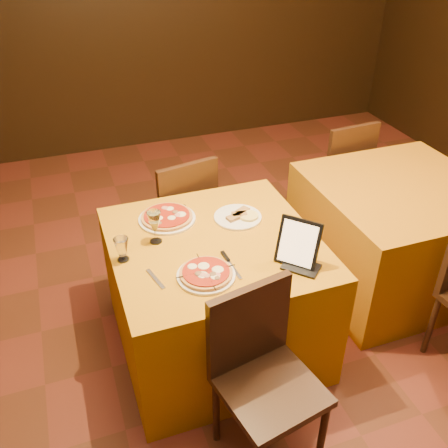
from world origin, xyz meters
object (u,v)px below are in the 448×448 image
object	(u,v)px
chair_main_near	(271,389)
tablet	(298,243)
side_table	(394,234)
chair_side_far	(334,171)
wine_glass	(155,227)
water_glass	(122,250)
pizza_near	(206,274)
chair_main_far	(177,213)
pizza_far	(167,218)
main_table	(215,294)

from	to	relation	value
chair_main_near	tablet	bearing A→B (deg)	43.07
side_table	chair_main_near	size ratio (longest dim) A/B	1.21
chair_side_far	wine_glass	distance (m)	1.91
water_glass	tablet	xyz separation A→B (m)	(0.82, -0.31, 0.06)
chair_main_near	pizza_near	distance (m)	0.61
chair_main_near	wine_glass	size ratio (longest dim) A/B	4.79
chair_side_far	wine_glass	size ratio (longest dim) A/B	4.79
pizza_near	tablet	bearing A→B (deg)	-5.33
chair_main_far	pizza_far	bearing A→B (deg)	59.08
pizza_near	wine_glass	size ratio (longest dim) A/B	1.52
wine_glass	water_glass	world-z (taller)	wine_glass
side_table	wine_glass	bearing A→B (deg)	-177.58
chair_side_far	wine_glass	world-z (taller)	wine_glass
chair_main_near	water_glass	xyz separation A→B (m)	(-0.49, 0.78, 0.36)
chair_main_far	pizza_far	xyz separation A→B (m)	(-0.19, -0.52, 0.31)
tablet	water_glass	bearing A→B (deg)	-154.07
pizza_near	tablet	xyz separation A→B (m)	(0.47, -0.04, 0.10)
pizza_near	water_glass	bearing A→B (deg)	142.69
pizza_near	pizza_far	distance (m)	0.56
chair_main_far	pizza_near	world-z (taller)	chair_main_far
pizza_far	chair_main_far	bearing A→B (deg)	70.42
pizza_near	pizza_far	bearing A→B (deg)	95.31
pizza_near	wine_glass	world-z (taller)	wine_glass
pizza_near	water_glass	xyz separation A→B (m)	(-0.36, 0.27, 0.05)
water_glass	chair_main_far	bearing A→B (deg)	58.98
chair_side_far	pizza_far	xyz separation A→B (m)	(-1.54, -0.71, 0.31)
pizza_near	chair_main_far	bearing A→B (deg)	82.98
chair_side_far	wine_glass	xyz separation A→B (m)	(-1.64, -0.90, 0.39)
side_table	pizza_near	world-z (taller)	pizza_near
main_table	pizza_far	world-z (taller)	pizza_far
chair_side_far	water_glass	xyz separation A→B (m)	(-1.84, -1.00, 0.36)
chair_side_far	tablet	world-z (taller)	tablet
wine_glass	pizza_far	bearing A→B (deg)	60.09
chair_main_far	water_glass	bearing A→B (deg)	47.64
chair_main_far	chair_side_far	distance (m)	1.36
pizza_near	tablet	size ratio (longest dim) A/B	1.18
chair_side_far	pizza_far	world-z (taller)	chair_side_far
side_table	tablet	size ratio (longest dim) A/B	4.51
chair_side_far	tablet	distance (m)	1.71
pizza_far	water_glass	bearing A→B (deg)	-136.19
main_table	pizza_near	distance (m)	0.49
chair_main_near	tablet	distance (m)	0.70
side_table	chair_main_far	distance (m)	1.50
side_table	wine_glass	world-z (taller)	wine_glass
chair_main_far	tablet	distance (m)	1.25
side_table	pizza_near	distance (m)	1.60
chair_main_near	pizza_far	world-z (taller)	chair_main_near
main_table	wine_glass	bearing A→B (deg)	161.64
pizza_far	tablet	size ratio (longest dim) A/B	1.34
chair_side_far	side_table	bearing A→B (deg)	85.92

